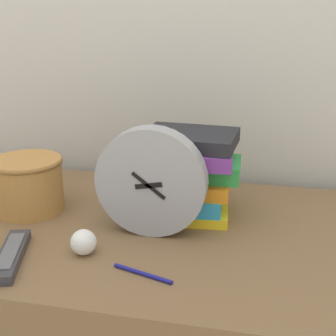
{
  "coord_description": "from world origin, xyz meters",
  "views": [
    {
      "loc": [
        0.29,
        -0.61,
        1.25
      ],
      "look_at": [
        0.08,
        0.36,
        0.91
      ],
      "focal_mm": 50.0,
      "sensor_mm": 36.0,
      "label": 1
    }
  ],
  "objects_px": {
    "basket": "(28,183)",
    "tv_remote": "(11,255)",
    "book_stack": "(184,174)",
    "desk_clock": "(151,182)",
    "pen": "(143,274)",
    "crumpled_paper_ball": "(83,242)"
  },
  "relations": [
    {
      "from": "tv_remote",
      "to": "book_stack",
      "type": "bearing_deg",
      "value": 44.72
    },
    {
      "from": "basket",
      "to": "tv_remote",
      "type": "xyz_separation_m",
      "value": [
        0.08,
        -0.23,
        -0.06
      ]
    },
    {
      "from": "basket",
      "to": "tv_remote",
      "type": "bearing_deg",
      "value": -70.86
    },
    {
      "from": "basket",
      "to": "desk_clock",
      "type": "bearing_deg",
      "value": -10.11
    },
    {
      "from": "basket",
      "to": "crumpled_paper_ball",
      "type": "bearing_deg",
      "value": -39.81
    },
    {
      "from": "book_stack",
      "to": "crumpled_paper_ball",
      "type": "bearing_deg",
      "value": -124.33
    },
    {
      "from": "desk_clock",
      "to": "tv_remote",
      "type": "bearing_deg",
      "value": -144.6
    },
    {
      "from": "crumpled_paper_ball",
      "to": "pen",
      "type": "height_order",
      "value": "crumpled_paper_ball"
    },
    {
      "from": "basket",
      "to": "crumpled_paper_ball",
      "type": "height_order",
      "value": "basket"
    },
    {
      "from": "desk_clock",
      "to": "book_stack",
      "type": "xyz_separation_m",
      "value": [
        0.05,
        0.12,
        -0.02
      ]
    },
    {
      "from": "desk_clock",
      "to": "basket",
      "type": "height_order",
      "value": "desk_clock"
    },
    {
      "from": "desk_clock",
      "to": "pen",
      "type": "height_order",
      "value": "desk_clock"
    },
    {
      "from": "pen",
      "to": "desk_clock",
      "type": "bearing_deg",
      "value": 98.7
    },
    {
      "from": "book_stack",
      "to": "basket",
      "type": "bearing_deg",
      "value": -170.95
    },
    {
      "from": "crumpled_paper_ball",
      "to": "pen",
      "type": "bearing_deg",
      "value": -21.0
    },
    {
      "from": "basket",
      "to": "pen",
      "type": "xyz_separation_m",
      "value": [
        0.35,
        -0.23,
        -0.07
      ]
    },
    {
      "from": "desk_clock",
      "to": "crumpled_paper_ball",
      "type": "bearing_deg",
      "value": -133.21
    },
    {
      "from": "crumpled_paper_ball",
      "to": "book_stack",
      "type": "bearing_deg",
      "value": 55.67
    },
    {
      "from": "basket",
      "to": "crumpled_paper_ball",
      "type": "xyz_separation_m",
      "value": [
        0.21,
        -0.18,
        -0.05
      ]
    },
    {
      "from": "tv_remote",
      "to": "pen",
      "type": "xyz_separation_m",
      "value": [
        0.27,
        0.0,
        -0.01
      ]
    },
    {
      "from": "desk_clock",
      "to": "pen",
      "type": "relative_size",
      "value": 1.97
    },
    {
      "from": "book_stack",
      "to": "pen",
      "type": "bearing_deg",
      "value": -94.59
    }
  ]
}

